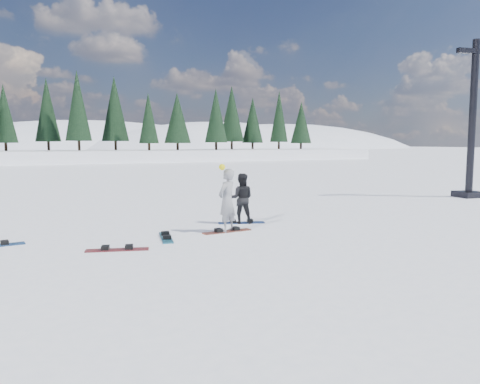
% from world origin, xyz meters
% --- Properties ---
extents(ground, '(420.00, 420.00, 0.00)m').
position_xyz_m(ground, '(0.00, 0.00, 0.00)').
color(ground, white).
rests_on(ground, ground).
extents(alpine_backdrop, '(412.50, 227.00, 53.20)m').
position_xyz_m(alpine_backdrop, '(-11.72, 189.18, -13.98)').
color(alpine_backdrop, white).
rests_on(alpine_backdrop, ground).
extents(lift_tower, '(2.04, 1.26, 7.37)m').
position_xyz_m(lift_tower, '(14.18, 4.41, 3.00)').
color(lift_tower, black).
rests_on(lift_tower, ground).
extents(snowboarder_woman, '(0.81, 0.74, 2.00)m').
position_xyz_m(snowboarder_woman, '(0.20, 1.24, 0.94)').
color(snowboarder_woman, gray).
rests_on(snowboarder_woman, ground).
extents(snowboarder_man, '(0.99, 0.91, 1.63)m').
position_xyz_m(snowboarder_man, '(1.22, 2.42, 0.81)').
color(snowboarder_man, black).
rests_on(snowboarder_man, ground).
extents(snowboard_woman, '(1.52, 0.40, 0.03)m').
position_xyz_m(snowboard_woman, '(0.21, 1.24, 0.01)').
color(snowboard_woman, brown).
rests_on(snowboard_woman, ground).
extents(snowboard_man, '(1.51, 0.72, 0.03)m').
position_xyz_m(snowboard_man, '(1.22, 2.42, 0.01)').
color(snowboard_man, navy).
rests_on(snowboard_man, ground).
extents(snowboard_loose_b, '(1.52, 0.68, 0.03)m').
position_xyz_m(snowboard_loose_b, '(-3.15, 0.21, 0.01)').
color(snowboard_loose_b, maroon).
rests_on(snowboard_loose_b, ground).
extents(snowboard_loose_a, '(0.57, 1.53, 0.03)m').
position_xyz_m(snowboard_loose_a, '(-1.66, 1.14, 0.01)').
color(snowboard_loose_a, '#155E77').
rests_on(snowboard_loose_a, ground).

